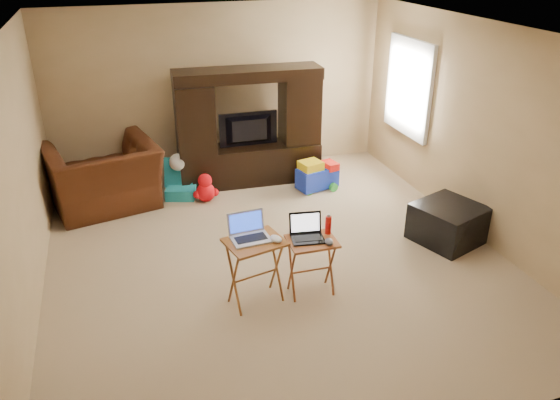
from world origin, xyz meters
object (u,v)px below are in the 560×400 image
object	(u,v)px
recliner	(104,177)
laptop_right	(308,229)
child_rocker	(180,179)
plush_toy	(205,187)
push_toy	(317,174)
ottoman	(448,223)
tray_table_left	(255,272)
tray_table_right	(311,267)
entertainment_center	(249,127)
television	(250,131)
mouse_right	(329,242)
water_bottle	(328,225)
mouse_left	(276,239)
laptop_left	(251,229)

from	to	relation	value
recliner	laptop_right	xyz separation A→B (m)	(1.89, -2.68, 0.30)
child_rocker	plush_toy	xyz separation A→B (m)	(0.30, -0.25, -0.06)
recliner	push_toy	distance (m)	2.95
ottoman	tray_table_left	bearing A→B (deg)	-168.83
recliner	tray_table_right	size ratio (longest dim) A/B	2.20
push_toy	tray_table_left	bearing A→B (deg)	-137.23
entertainment_center	plush_toy	bearing A→B (deg)	-144.94
television	mouse_right	size ratio (longest dim) A/B	6.84
push_toy	laptop_right	distance (m)	2.64
child_rocker	push_toy	world-z (taller)	child_rocker
entertainment_center	push_toy	xyz separation A→B (m)	(0.86, -0.55, -0.62)
television	push_toy	bearing A→B (deg)	149.91
recliner	tray_table_left	xyz separation A→B (m)	(1.35, -2.68, -0.09)
push_toy	television	bearing A→B (deg)	135.80
plush_toy	mouse_right	xyz separation A→B (m)	(0.75, -2.59, 0.44)
ottoman	mouse_right	xyz separation A→B (m)	(-1.81, -0.64, 0.41)
tray_table_left	laptop_right	world-z (taller)	laptop_right
ottoman	laptop_right	distance (m)	2.11
recliner	tray_table_right	world-z (taller)	recliner
laptop_right	water_bottle	distance (m)	0.25
child_rocker	tray_table_right	world-z (taller)	tray_table_right
television	push_toy	distance (m)	1.16
mouse_left	water_bottle	world-z (taller)	water_bottle
entertainment_center	tray_table_left	distance (m)	3.05
plush_toy	ottoman	distance (m)	3.22
entertainment_center	child_rocker	bearing A→B (deg)	-164.92
push_toy	water_bottle	bearing A→B (deg)	-122.65
child_rocker	tray_table_left	size ratio (longest dim) A/B	0.76
entertainment_center	tray_table_left	size ratio (longest dim) A/B	2.96
plush_toy	ottoman	xyz separation A→B (m)	(2.57, -1.95, 0.02)
television	tray_table_left	bearing A→B (deg)	76.51
tray_table_right	mouse_right	size ratio (longest dim) A/B	4.92
push_toy	tray_table_left	size ratio (longest dim) A/B	0.85
mouse_left	push_toy	bearing A→B (deg)	60.49
entertainment_center	water_bottle	distance (m)	2.87
laptop_right	water_bottle	xyz separation A→B (m)	(0.24, 0.06, -0.03)
laptop_left	ottoman	bearing A→B (deg)	6.23
push_toy	mouse_right	bearing A→B (deg)	-122.68
tray_table_right	laptop_left	size ratio (longest dim) A/B	1.69
child_rocker	tray_table_left	distance (m)	2.72
television	water_bottle	bearing A→B (deg)	91.73
child_rocker	plush_toy	bearing A→B (deg)	-21.30
ottoman	plush_toy	bearing A→B (deg)	142.75
mouse_left	recliner	bearing A→B (deg)	119.34
television	plush_toy	xyz separation A→B (m)	(-0.76, -0.43, -0.60)
child_rocker	laptop_right	distance (m)	2.88
plush_toy	mouse_left	xyz separation A→B (m)	(0.24, -2.52, 0.52)
laptop_right	tray_table_right	bearing A→B (deg)	-18.28
television	laptop_right	xyz separation A→B (m)	(-0.18, -2.88, -0.07)
entertainment_center	television	size ratio (longest dim) A/B	2.41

